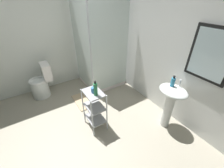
% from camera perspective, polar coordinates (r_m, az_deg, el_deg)
% --- Properties ---
extents(ground_plane, '(4.20, 4.20, 0.02)m').
position_cam_1_polar(ground_plane, '(2.65, -15.49, -19.82)').
color(ground_plane, gray).
extents(wall_back, '(4.20, 0.14, 2.50)m').
position_cam_1_polar(wall_back, '(2.79, 19.40, 14.44)').
color(wall_back, silver).
rests_on(wall_back, ground_plane).
extents(wall_left, '(0.10, 4.20, 2.50)m').
position_cam_1_polar(wall_left, '(3.60, -28.76, 16.21)').
color(wall_left, silver).
rests_on(wall_left, ground_plane).
extents(shower_stall, '(0.92, 0.92, 2.00)m').
position_cam_1_polar(shower_stall, '(3.57, -4.99, 6.31)').
color(shower_stall, white).
rests_on(shower_stall, ground_plane).
extents(pedestal_sink, '(0.46, 0.37, 0.81)m').
position_cam_1_polar(pedestal_sink, '(2.52, 22.37, -5.67)').
color(pedestal_sink, white).
rests_on(pedestal_sink, ground_plane).
extents(sink_faucet, '(0.03, 0.03, 0.10)m').
position_cam_1_polar(sink_faucet, '(2.46, 25.41, 0.50)').
color(sink_faucet, silver).
rests_on(sink_faucet, pedestal_sink).
extents(toilet, '(0.37, 0.49, 0.76)m').
position_cam_1_polar(toilet, '(3.58, -26.19, 0.15)').
color(toilet, white).
rests_on(toilet, ground_plane).
extents(storage_cart, '(0.38, 0.28, 0.74)m').
position_cam_1_polar(storage_cart, '(2.43, -6.97, -9.12)').
color(storage_cart, silver).
rests_on(storage_cart, ground_plane).
extents(hand_soap_bottle, '(0.06, 0.06, 0.18)m').
position_cam_1_polar(hand_soap_bottle, '(2.38, 23.04, 0.81)').
color(hand_soap_bottle, '#389ED1').
rests_on(hand_soap_bottle, pedestal_sink).
extents(body_wash_bottle_green, '(0.06, 0.06, 0.24)m').
position_cam_1_polar(body_wash_bottle_green, '(2.12, -6.56, -2.01)').
color(body_wash_bottle_green, '#2E8D53').
rests_on(body_wash_bottle_green, storage_cart).
extents(rinse_cup, '(0.08, 0.08, 0.09)m').
position_cam_1_polar(rinse_cup, '(2.21, -7.34, -2.33)').
color(rinse_cup, '#3870B2').
rests_on(rinse_cup, storage_cart).
extents(bath_mat, '(0.60, 0.40, 0.02)m').
position_cam_1_polar(bath_mat, '(3.28, -10.87, -6.37)').
color(bath_mat, tan).
rests_on(bath_mat, ground_plane).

